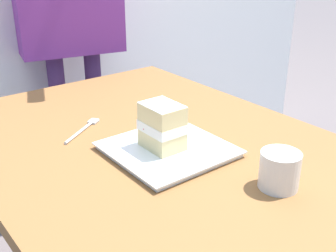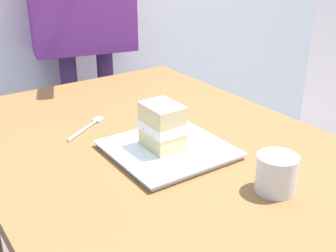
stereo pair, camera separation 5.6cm
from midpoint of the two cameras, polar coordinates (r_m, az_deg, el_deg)
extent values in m
cylinder|color=brown|center=(1.88, -3.23, -4.23)|extent=(0.07, 0.07, 0.70)
cube|color=brown|center=(1.03, 0.95, -5.84)|extent=(1.48, 0.86, 0.04)
cube|color=white|center=(1.06, -1.50, -3.32)|extent=(0.26, 0.26, 0.01)
cube|color=white|center=(1.06, -1.50, -2.93)|extent=(0.28, 0.28, 0.00)
cube|color=#EAD18C|center=(1.05, -2.29, -1.81)|extent=(0.10, 0.08, 0.04)
cube|color=white|center=(1.03, -2.32, -0.10)|extent=(0.10, 0.08, 0.02)
sphere|color=red|center=(1.07, -1.47, 0.81)|extent=(0.01, 0.01, 0.01)
sphere|color=red|center=(1.03, -4.60, -0.37)|extent=(0.01, 0.01, 0.01)
sphere|color=red|center=(1.07, -1.33, 0.62)|extent=(0.01, 0.01, 0.01)
sphere|color=red|center=(1.04, 0.17, 0.11)|extent=(0.01, 0.01, 0.01)
cube|color=#EAD18C|center=(1.02, -2.35, 1.65)|extent=(0.10, 0.08, 0.04)
cube|color=white|center=(1.01, -2.38, 2.85)|extent=(0.10, 0.08, 0.00)
cylinder|color=silver|center=(1.20, -13.18, -0.89)|extent=(0.08, 0.12, 0.01)
cube|color=silver|center=(1.26, -11.22, 0.63)|extent=(0.04, 0.04, 0.01)
cylinder|color=silver|center=(0.93, 13.07, -5.82)|extent=(0.09, 0.09, 0.08)
cylinder|color=black|center=(0.91, 13.27, -3.90)|extent=(0.08, 0.08, 0.00)
cylinder|color=#452855|center=(2.02, -14.69, -1.58)|extent=(0.07, 0.07, 0.79)
cylinder|color=#452855|center=(2.05, -10.23, -0.76)|extent=(0.07, 0.07, 0.79)
camera|label=1|loc=(0.03, -91.54, -0.67)|focal=45.46mm
camera|label=2|loc=(0.03, 88.46, 0.67)|focal=45.46mm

